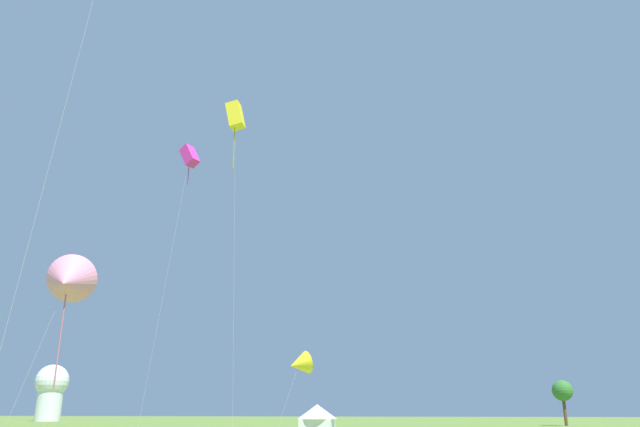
% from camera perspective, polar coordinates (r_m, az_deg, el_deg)
% --- Properties ---
extents(kite_yellow_box, '(2.58, 2.06, 32.56)m').
position_cam_1_polar(kite_yellow_box, '(63.39, -8.04, 9.14)').
color(kite_yellow_box, yellow).
rests_on(kite_yellow_box, ground).
extents(kite_pink_delta, '(4.29, 4.05, 10.93)m').
position_cam_1_polar(kite_pink_delta, '(37.43, -22.82, -5.94)').
color(kite_pink_delta, pink).
rests_on(kite_pink_delta, ground).
extents(kite_yellow_delta, '(3.68, 3.70, 8.31)m').
position_cam_1_polar(kite_yellow_delta, '(67.08, -2.01, -14.10)').
color(kite_yellow_delta, yellow).
rests_on(kite_yellow_delta, ground).
extents(kite_magenta_box, '(3.31, 3.08, 28.56)m').
position_cam_1_polar(kite_magenta_box, '(64.17, -12.27, 5.33)').
color(kite_magenta_box, '#E02DA3').
rests_on(kite_magenta_box, ground).
extents(festival_tent_right, '(4.19, 4.19, 2.73)m').
position_cam_1_polar(festival_tent_right, '(67.06, -0.27, -18.69)').
color(festival_tent_right, white).
rests_on(festival_tent_right, ground).
extents(observatory_dome, '(6.40, 6.40, 10.80)m').
position_cam_1_polar(observatory_dome, '(135.23, -24.16, -14.98)').
color(observatory_dome, white).
rests_on(observatory_dome, ground).
extents(tree_distant_left, '(2.89, 2.89, 6.21)m').
position_cam_1_polar(tree_distant_left, '(95.69, 22.02, -15.36)').
color(tree_distant_left, brown).
rests_on(tree_distant_left, ground).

